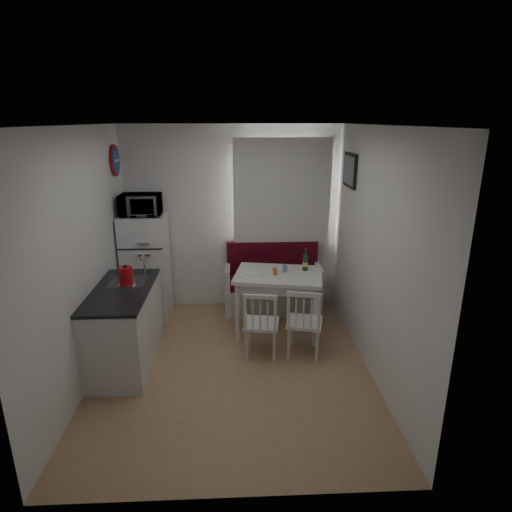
% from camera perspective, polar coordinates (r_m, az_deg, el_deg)
% --- Properties ---
extents(floor, '(3.00, 3.50, 0.02)m').
position_cam_1_polar(floor, '(4.97, -3.08, -14.51)').
color(floor, '#A97C5A').
rests_on(floor, ground).
extents(ceiling, '(3.00, 3.50, 0.02)m').
position_cam_1_polar(ceiling, '(4.20, -3.69, 17.02)').
color(ceiling, white).
rests_on(ceiling, wall_back).
extents(wall_back, '(3.00, 0.02, 2.60)m').
position_cam_1_polar(wall_back, '(6.11, -3.22, 4.95)').
color(wall_back, white).
rests_on(wall_back, floor).
extents(wall_front, '(3.00, 0.02, 2.60)m').
position_cam_1_polar(wall_front, '(2.80, -3.66, -11.12)').
color(wall_front, white).
rests_on(wall_front, floor).
extents(wall_left, '(0.02, 3.50, 2.60)m').
position_cam_1_polar(wall_left, '(4.68, -22.04, -0.35)').
color(wall_left, white).
rests_on(wall_left, floor).
extents(wall_right, '(0.02, 3.50, 2.60)m').
position_cam_1_polar(wall_right, '(4.65, 15.48, 0.18)').
color(wall_right, white).
rests_on(wall_right, floor).
extents(window, '(1.22, 0.06, 1.47)m').
position_cam_1_polar(window, '(6.05, 3.43, 7.96)').
color(window, silver).
rests_on(window, wall_back).
extents(curtain, '(1.35, 0.02, 1.50)m').
position_cam_1_polar(curtain, '(5.97, 3.51, 8.31)').
color(curtain, white).
rests_on(curtain, wall_back).
extents(kitchen_counter, '(0.62, 1.32, 1.16)m').
position_cam_1_polar(kitchen_counter, '(5.04, -17.10, -8.92)').
color(kitchen_counter, silver).
rests_on(kitchen_counter, floor).
extents(wall_sign, '(0.03, 0.40, 0.40)m').
position_cam_1_polar(wall_sign, '(5.88, -18.20, 12.01)').
color(wall_sign, navy).
rests_on(wall_sign, wall_left).
extents(picture_frame, '(0.04, 0.52, 0.42)m').
position_cam_1_polar(picture_frame, '(5.52, 12.38, 11.11)').
color(picture_frame, black).
rests_on(picture_frame, wall_right).
extents(bench, '(1.37, 0.53, 0.98)m').
position_cam_1_polar(bench, '(6.19, 2.27, -4.32)').
color(bench, silver).
rests_on(bench, floor).
extents(dining_table, '(1.20, 0.94, 0.81)m').
position_cam_1_polar(dining_table, '(5.41, 3.02, -3.23)').
color(dining_table, silver).
rests_on(dining_table, floor).
extents(chair_left, '(0.44, 0.42, 0.45)m').
position_cam_1_polar(chair_left, '(4.87, 0.79, -8.28)').
color(chair_left, silver).
rests_on(chair_left, floor).
extents(chair_right, '(0.48, 0.47, 0.45)m').
position_cam_1_polar(chair_right, '(4.92, 6.67, -8.00)').
color(chair_right, silver).
rests_on(chair_right, floor).
extents(fridge, '(0.58, 0.58, 1.45)m').
position_cam_1_polar(fridge, '(6.05, -14.39, -1.37)').
color(fridge, white).
rests_on(fridge, floor).
extents(microwave, '(0.51, 0.35, 0.28)m').
position_cam_1_polar(microwave, '(5.79, -15.14, 6.60)').
color(microwave, white).
rests_on(microwave, fridge).
extents(kettle, '(0.18, 0.18, 0.24)m').
position_cam_1_polar(kettle, '(4.87, -16.94, -2.59)').
color(kettle, red).
rests_on(kettle, kitchen_counter).
extents(wine_bottle, '(0.07, 0.07, 0.29)m').
position_cam_1_polar(wine_bottle, '(5.47, 6.61, -0.48)').
color(wine_bottle, '#154120').
rests_on(wine_bottle, dining_table).
extents(drinking_glass_orange, '(0.06, 0.06, 0.09)m').
position_cam_1_polar(drinking_glass_orange, '(5.31, 2.56, -2.05)').
color(drinking_glass_orange, orange).
rests_on(drinking_glass_orange, dining_table).
extents(drinking_glass_blue, '(0.06, 0.06, 0.09)m').
position_cam_1_polar(drinking_glass_blue, '(5.42, 3.84, -1.67)').
color(drinking_glass_blue, '#739CC4').
rests_on(drinking_glass_blue, dining_table).
extents(plate, '(0.24, 0.24, 0.02)m').
position_cam_1_polar(plate, '(5.37, -0.17, -2.22)').
color(plate, white).
rests_on(plate, dining_table).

